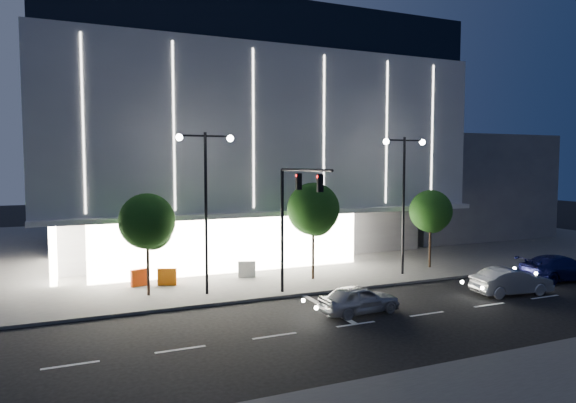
# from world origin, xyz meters

# --- Properties ---
(ground) EXTENTS (160.00, 160.00, 0.00)m
(ground) POSITION_xyz_m (0.00, 0.00, 0.00)
(ground) COLOR black
(ground) RESTS_ON ground
(sidewalk_museum) EXTENTS (70.00, 40.00, 0.15)m
(sidewalk_museum) POSITION_xyz_m (5.00, 24.00, 0.07)
(sidewalk_museum) COLOR #474747
(sidewalk_museum) RESTS_ON ground
(museum) EXTENTS (30.00, 25.80, 18.00)m
(museum) POSITION_xyz_m (2.98, 22.31, 9.27)
(museum) COLOR #4C4C51
(museum) RESTS_ON ground
(annex_building) EXTENTS (16.00, 20.00, 10.00)m
(annex_building) POSITION_xyz_m (26.00, 24.00, 5.00)
(annex_building) COLOR #4C4C51
(annex_building) RESTS_ON ground
(traffic_mast) EXTENTS (0.33, 5.89, 7.07)m
(traffic_mast) POSITION_xyz_m (1.00, 3.34, 5.03)
(traffic_mast) COLOR black
(traffic_mast) RESTS_ON ground
(street_lamp_west) EXTENTS (3.16, 0.36, 9.00)m
(street_lamp_west) POSITION_xyz_m (-3.00, 6.00, 5.96)
(street_lamp_west) COLOR black
(street_lamp_west) RESTS_ON ground
(street_lamp_east) EXTENTS (3.16, 0.36, 9.00)m
(street_lamp_east) POSITION_xyz_m (10.00, 6.00, 5.96)
(street_lamp_east) COLOR black
(street_lamp_east) RESTS_ON ground
(tree_left) EXTENTS (3.02, 3.02, 5.72)m
(tree_left) POSITION_xyz_m (-5.97, 7.02, 4.03)
(tree_left) COLOR black
(tree_left) RESTS_ON ground
(tree_mid) EXTENTS (3.25, 3.25, 6.15)m
(tree_mid) POSITION_xyz_m (4.03, 7.02, 4.33)
(tree_mid) COLOR black
(tree_mid) RESTS_ON ground
(tree_right) EXTENTS (2.91, 2.91, 5.51)m
(tree_right) POSITION_xyz_m (13.03, 7.02, 3.88)
(tree_right) COLOR black
(tree_right) RESTS_ON ground
(car_lead) EXTENTS (4.19, 1.86, 1.40)m
(car_lead) POSITION_xyz_m (3.02, -0.08, 0.70)
(car_lead) COLOR #A8AAB0
(car_lead) RESTS_ON ground
(car_second) EXTENTS (4.68, 2.11, 1.49)m
(car_second) POSITION_xyz_m (12.76, -0.32, 0.75)
(car_second) COLOR #B8BAC0
(car_second) RESTS_ON ground
(car_third) EXTENTS (5.64, 2.75, 1.58)m
(car_third) POSITION_xyz_m (18.34, 1.04, 0.79)
(car_third) COLOR #161854
(car_third) RESTS_ON ground
(barrier_a) EXTENTS (1.12, 0.58, 1.00)m
(barrier_a) POSITION_xyz_m (-6.14, 9.35, 0.65)
(barrier_a) COLOR red
(barrier_a) RESTS_ON sidewalk_museum
(barrier_c) EXTENTS (1.12, 0.61, 1.00)m
(barrier_c) POSITION_xyz_m (-4.65, 8.90, 0.65)
(barrier_c) COLOR orange
(barrier_c) RESTS_ON sidewalk_museum
(barrier_d) EXTENTS (1.12, 0.58, 1.00)m
(barrier_d) POSITION_xyz_m (0.38, 9.13, 0.65)
(barrier_d) COLOR beige
(barrier_d) RESTS_ON sidewalk_museum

